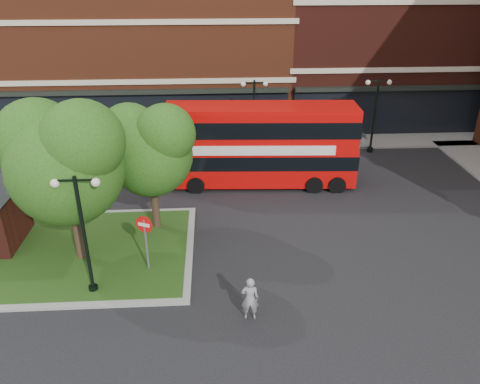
{
  "coord_description": "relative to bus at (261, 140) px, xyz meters",
  "views": [
    {
      "loc": [
        -0.63,
        -14.85,
        11.65
      ],
      "look_at": [
        0.52,
        4.72,
        2.0
      ],
      "focal_mm": 35.0,
      "sensor_mm": 36.0,
      "label": 1
    }
  ],
  "objects": [
    {
      "name": "traffic_island",
      "position": [
        -9.98,
        -6.86,
        -2.61
      ],
      "size": [
        12.6,
        7.6,
        0.15
      ],
      "color": "gray",
      "rests_on": "ground"
    },
    {
      "name": "bus",
      "position": [
        0.0,
        0.0,
        0.0
      ],
      "size": [
        10.8,
        2.97,
        4.08
      ],
      "rotation": [
        0.0,
        0.0,
        -0.05
      ],
      "color": "#C10907",
      "rests_on": "ground"
    },
    {
      "name": "car_white",
      "position": [
        6.23,
        5.92,
        -2.04
      ],
      "size": [
        4.02,
        1.83,
        1.28
      ],
      "primitive_type": "imported",
      "rotation": [
        0.0,
        0.0,
        1.45
      ],
      "color": "silver",
      "rests_on": "ground"
    },
    {
      "name": "terrace_far_right",
      "position": [
        12.02,
        14.14,
        5.32
      ],
      "size": [
        18.0,
        12.0,
        16.0
      ],
      "primitive_type": "cube",
      "color": "#471911",
      "rests_on": "ground"
    },
    {
      "name": "lamp_far_left",
      "position": [
        0.02,
        4.64,
        0.15
      ],
      "size": [
        1.72,
        0.36,
        5.0
      ],
      "color": "black",
      "rests_on": "ground"
    },
    {
      "name": "lamp_far_right",
      "position": [
        8.02,
        4.64,
        0.15
      ],
      "size": [
        1.72,
        0.36,
        5.0
      ],
      "color": "black",
      "rests_on": "ground"
    },
    {
      "name": "ground",
      "position": [
        -1.98,
        -9.86,
        -2.68
      ],
      "size": [
        120.0,
        120.0,
        0.0
      ],
      "primitive_type": "plane",
      "color": "black",
      "rests_on": "ground"
    },
    {
      "name": "pavement_far",
      "position": [
        -1.98,
        6.64,
        -2.62
      ],
      "size": [
        44.0,
        3.0,
        0.12
      ],
      "primitive_type": "cube",
      "color": "slate",
      "rests_on": "ground"
    },
    {
      "name": "no_entry_sign",
      "position": [
        -5.48,
        -8.36,
        -0.81
      ],
      "size": [
        0.68,
        0.34,
        2.61
      ],
      "rotation": [
        0.0,
        0.0,
        -0.41
      ],
      "color": "slate",
      "rests_on": "ground"
    },
    {
      "name": "woman",
      "position": [
        -1.48,
        -11.48,
        -1.81
      ],
      "size": [
        0.66,
        0.45,
        1.75
      ],
      "primitive_type": "imported",
      "rotation": [
        0.0,
        0.0,
        3.08
      ],
      "color": "gray",
      "rests_on": "ground"
    },
    {
      "name": "tree_island_east",
      "position": [
        -5.56,
        -4.8,
        1.56
      ],
      "size": [
        4.46,
        3.9,
        6.29
      ],
      "color": "#2D2116",
      "rests_on": "ground"
    },
    {
      "name": "car_silver",
      "position": [
        -7.21,
        6.14,
        -2.04
      ],
      "size": [
        3.75,
        1.52,
        1.28
      ],
      "primitive_type": "imported",
      "rotation": [
        0.0,
        0.0,
        1.57
      ],
      "color": "silver",
      "rests_on": "ground"
    },
    {
      "name": "lamp_island",
      "position": [
        -7.48,
        -9.66,
        0.15
      ],
      "size": [
        1.72,
        0.36,
        5.0
      ],
      "color": "black",
      "rests_on": "ground"
    },
    {
      "name": "terrace_far_left",
      "position": [
        -9.98,
        14.14,
        4.32
      ],
      "size": [
        26.0,
        12.0,
        14.0
      ],
      "primitive_type": "cube",
      "color": "brown",
      "rests_on": "ground"
    },
    {
      "name": "tree_island_west",
      "position": [
        -8.57,
        -7.28,
        2.12
      ],
      "size": [
        5.4,
        4.71,
        7.21
      ],
      "color": "#2D2116",
      "rests_on": "ground"
    }
  ]
}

